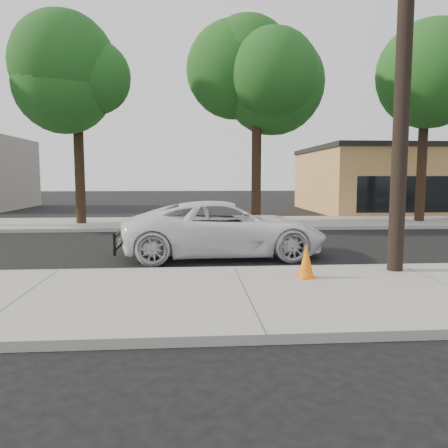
{
  "coord_description": "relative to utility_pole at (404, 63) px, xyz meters",
  "views": [
    {
      "loc": [
        -1.0,
        -12.08,
        2.25
      ],
      "look_at": [
        -0.12,
        -0.55,
        1.0
      ],
      "focal_mm": 35.0,
      "sensor_mm": 36.0,
      "label": 1
    }
  ],
  "objects": [
    {
      "name": "tree_c",
      "position": [
        -1.38,
        10.34,
        2.21
      ],
      "size": [
        4.96,
        4.8,
        9.55
      ],
      "color": "black",
      "rests_on": "far_sidewalk"
    },
    {
      "name": "ground",
      "position": [
        -3.6,
        2.7,
        -4.7
      ],
      "size": [
        120.0,
        120.0,
        0.0
      ],
      "primitive_type": "plane",
      "color": "black",
      "rests_on": "ground"
    },
    {
      "name": "tree_b",
      "position": [
        -9.41,
        10.76,
        1.45
      ],
      "size": [
        4.34,
        4.2,
        8.45
      ],
      "color": "black",
      "rests_on": "far_sidewalk"
    },
    {
      "name": "utility_pole",
      "position": [
        0.0,
        0.0,
        0.0
      ],
      "size": [
        1.4,
        0.34,
        9.0
      ],
      "color": "black",
      "rests_on": "near_sidewalk"
    },
    {
      "name": "curb_near",
      "position": [
        -3.6,
        0.6,
        -4.62
      ],
      "size": [
        90.0,
        0.12,
        0.16
      ],
      "primitive_type": "cube",
      "color": "#9E9B93",
      "rests_on": "ground"
    },
    {
      "name": "building_main",
      "position": [
        12.4,
        18.7,
        -2.7
      ],
      "size": [
        18.0,
        10.0,
        4.0
      ],
      "primitive_type": "cube",
      "color": "tan",
      "rests_on": "ground"
    },
    {
      "name": "near_sidewalk",
      "position": [
        -3.6,
        -1.6,
        -4.62
      ],
      "size": [
        90.0,
        4.4,
        0.15
      ],
      "primitive_type": "cube",
      "color": "gray",
      "rests_on": "ground"
    },
    {
      "name": "traffic_cone",
      "position": [
        -2.2,
        -0.56,
        -4.2
      ],
      "size": [
        0.46,
        0.46,
        0.72
      ],
      "rotation": [
        0.0,
        0.0,
        0.3
      ],
      "color": "orange",
      "rests_on": "near_sidewalk"
    },
    {
      "name": "far_sidewalk",
      "position": [
        -3.6,
        11.2,
        -4.62
      ],
      "size": [
        90.0,
        5.0,
        0.15
      ],
      "primitive_type": "cube",
      "color": "gray",
      "rests_on": "ground"
    },
    {
      "name": "police_cruiser",
      "position": [
        -3.65,
        2.83,
        -3.91
      ],
      "size": [
        5.8,
        2.91,
        1.58
      ],
      "primitive_type": "imported",
      "rotation": [
        0.0,
        0.0,
        1.62
      ],
      "color": "white",
      "rests_on": "ground"
    },
    {
      "name": "tree_d",
      "position": [
        6.6,
        10.65,
        1.67
      ],
      "size": [
        4.5,
        4.35,
        8.75
      ],
      "color": "black",
      "rests_on": "far_sidewalk"
    }
  ]
}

